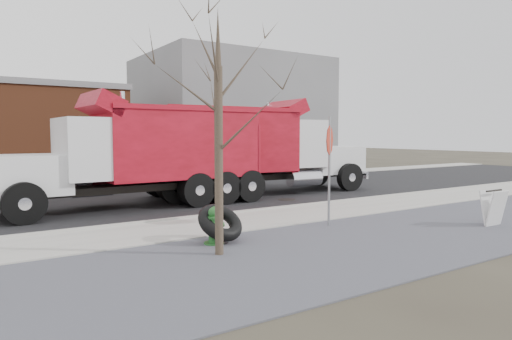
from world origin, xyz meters
TOP-DOWN VIEW (x-y plane):
  - ground at (0.00, 0.00)m, footprint 120.00×120.00m
  - gravel_verge at (0.00, -3.50)m, footprint 60.00×5.00m
  - sidewalk at (0.00, 0.25)m, footprint 60.00×2.50m
  - curb at (0.00, 1.55)m, footprint 60.00×0.15m
  - road at (0.00, 6.30)m, footprint 60.00×9.40m
  - far_sidewalk at (0.00, 12.00)m, footprint 60.00×2.00m
  - building_grey at (9.00, 18.00)m, footprint 12.00×10.00m
  - bare_tree at (-3.20, -2.60)m, footprint 3.20×3.20m
  - fire_hydrant at (-2.84, -1.70)m, footprint 0.51×0.50m
  - truck_tire at (-2.63, -1.60)m, footprint 1.31×1.27m
  - stop_sign at (0.88, -1.55)m, footprint 0.70×0.51m
  - sandwich_board at (4.73, -4.10)m, footprint 0.74×0.47m
  - dump_truck_red_a at (2.90, 5.47)m, footprint 10.27×3.45m
  - dump_truck_red_b at (-2.25, 4.62)m, footprint 9.45×2.91m

SIDE VIEW (x-z plane):
  - ground at x=0.00m, z-range 0.00..0.00m
  - road at x=0.00m, z-range 0.00..0.02m
  - gravel_verge at x=0.00m, z-range 0.00..0.03m
  - sidewalk at x=0.00m, z-range 0.00..0.06m
  - far_sidewalk at x=0.00m, z-range 0.00..0.06m
  - curb at x=0.00m, z-range 0.00..0.11m
  - fire_hydrant at x=-2.84m, z-range -0.04..0.87m
  - truck_tire at x=-2.63m, z-range 0.03..0.96m
  - sandwich_board at x=4.73m, z-range 0.03..1.04m
  - dump_truck_red_b at x=-2.25m, z-range 0.03..3.97m
  - dump_truck_red_a at x=2.90m, z-range 0.03..4.09m
  - stop_sign at x=0.88m, z-range 0.54..3.62m
  - bare_tree at x=-3.20m, z-range 0.70..5.90m
  - building_grey at x=9.00m, z-range 0.00..8.00m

